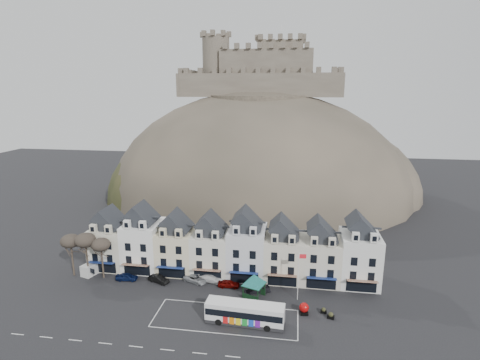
% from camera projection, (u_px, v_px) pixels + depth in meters
% --- Properties ---
extents(ground, '(300.00, 300.00, 0.00)m').
position_uv_depth(ground, '(211.00, 322.00, 56.71)').
color(ground, black).
rests_on(ground, ground).
extents(coach_bay_markings, '(22.00, 7.50, 0.01)m').
position_uv_depth(coach_bay_markings, '(226.00, 318.00, 57.62)').
color(coach_bay_markings, silver).
rests_on(coach_bay_markings, ground).
extents(townhouse_terrace, '(54.40, 9.35, 11.80)m').
position_uv_depth(townhouse_terrace, '(230.00, 247.00, 70.78)').
color(townhouse_terrace, beige).
rests_on(townhouse_terrace, ground).
extents(castle_hill, '(100.00, 76.00, 68.00)m').
position_uv_depth(castle_hill, '(261.00, 196.00, 122.76)').
color(castle_hill, '#3C382E').
rests_on(castle_hill, ground).
extents(castle, '(50.20, 22.20, 22.00)m').
position_uv_depth(castle, '(263.00, 70.00, 120.08)').
color(castle, brown).
rests_on(castle, ground).
extents(tree_left_far, '(3.61, 3.61, 8.24)m').
position_uv_depth(tree_left_far, '(70.00, 241.00, 69.33)').
color(tree_left_far, '#31261F').
rests_on(tree_left_far, ground).
extents(tree_left_mid, '(3.78, 3.78, 8.64)m').
position_uv_depth(tree_left_mid, '(85.00, 241.00, 68.81)').
color(tree_left_mid, '#31261F').
rests_on(tree_left_mid, ground).
extents(tree_left_near, '(3.43, 3.43, 7.84)m').
position_uv_depth(tree_left_near, '(101.00, 245.00, 68.54)').
color(tree_left_near, '#31261F').
rests_on(tree_left_near, ground).
extents(bus, '(11.96, 3.42, 3.34)m').
position_uv_depth(bus, '(245.00, 312.00, 56.00)').
color(bus, '#262628').
rests_on(bus, ground).
extents(bus_shelter, '(6.27, 6.27, 4.23)m').
position_uv_depth(bus_shelter, '(254.00, 280.00, 62.71)').
color(bus_shelter, black).
rests_on(bus_shelter, ground).
extents(red_buoy, '(1.50, 1.50, 1.86)m').
position_uv_depth(red_buoy, '(304.00, 308.00, 58.54)').
color(red_buoy, black).
rests_on(red_buoy, ground).
extents(flagpole, '(1.23, 0.21, 8.52)m').
position_uv_depth(flagpole, '(299.00, 273.00, 61.57)').
color(flagpole, silver).
rests_on(flagpole, ground).
extents(white_van, '(3.29, 5.02, 2.12)m').
position_uv_depth(white_van, '(93.00, 268.00, 71.70)').
color(white_van, silver).
rests_on(white_van, ground).
extents(planter_west, '(0.94, 0.65, 0.93)m').
position_uv_depth(planter_west, '(324.00, 310.00, 58.86)').
color(planter_west, black).
rests_on(planter_west, ground).
extents(planter_east, '(1.17, 0.80, 1.07)m').
position_uv_depth(planter_east, '(331.00, 316.00, 57.43)').
color(planter_east, black).
rests_on(planter_east, ground).
extents(car_navy, '(4.10, 1.95, 1.35)m').
position_uv_depth(car_navy, '(127.00, 277.00, 68.96)').
color(car_navy, '#0D1842').
rests_on(car_navy, ground).
extents(car_black, '(4.27, 2.76, 1.33)m').
position_uv_depth(car_black, '(159.00, 279.00, 68.13)').
color(car_black, black).
rests_on(car_black, ground).
extents(car_silver, '(4.91, 3.56, 1.26)m').
position_uv_depth(car_silver, '(195.00, 279.00, 68.41)').
color(car_silver, '#A2A5A9').
rests_on(car_silver, ground).
extents(car_white, '(5.07, 3.01, 1.38)m').
position_uv_depth(car_white, '(211.00, 278.00, 68.46)').
color(car_white, white).
rests_on(car_white, ground).
extents(car_maroon, '(3.88, 1.66, 1.31)m').
position_uv_depth(car_maroon, '(229.00, 284.00, 66.56)').
color(car_maroon, '#5C0705').
rests_on(car_maroon, ground).
extents(car_charcoal, '(4.81, 2.87, 1.50)m').
position_uv_depth(car_charcoal, '(257.00, 288.00, 64.83)').
color(car_charcoal, black).
rests_on(car_charcoal, ground).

